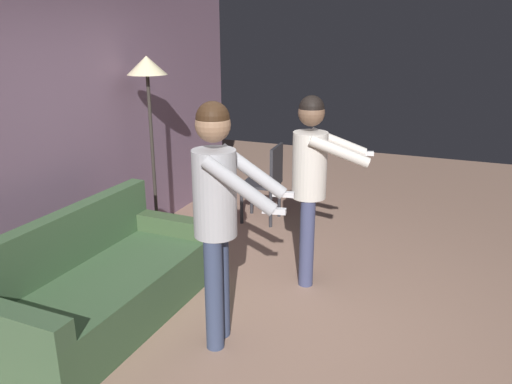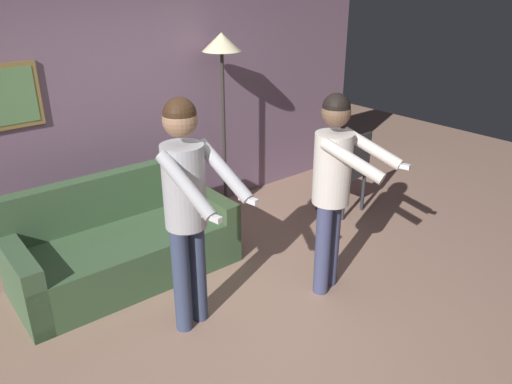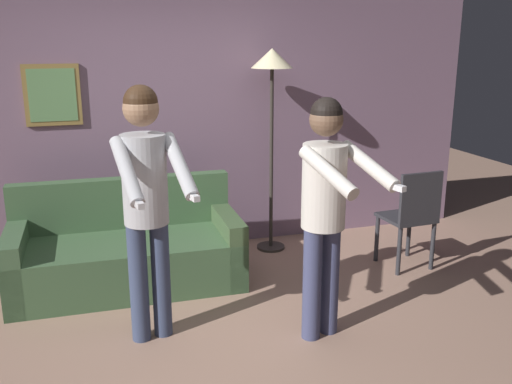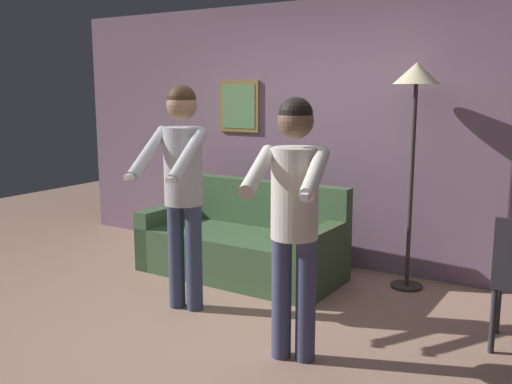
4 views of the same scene
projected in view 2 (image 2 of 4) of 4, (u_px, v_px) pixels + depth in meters
The scene contains 7 objects.
ground_plane at pixel (256, 314), 3.99m from camera, with size 12.00×12.00×0.00m, color tan.
back_wall_assembly at pixel (124, 107), 4.85m from camera, with size 6.40×0.09×2.60m.
couch at pixel (124, 247), 4.42m from camera, with size 1.92×0.89×0.87m.
torchiere_lamp at pixel (222, 60), 5.01m from camera, with size 0.40×0.40×1.97m.
person_standing_left at pixel (186, 197), 3.45m from camera, with size 0.50×0.69×1.78m.
person_standing_right at pixel (334, 178), 3.92m from camera, with size 0.55×0.68×1.70m.
dining_chair_distant at pixel (349, 169), 5.48m from camera, with size 0.44×0.44×0.93m.
Camera 2 is at (-2.09, -2.50, 2.51)m, focal length 35.00 mm.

